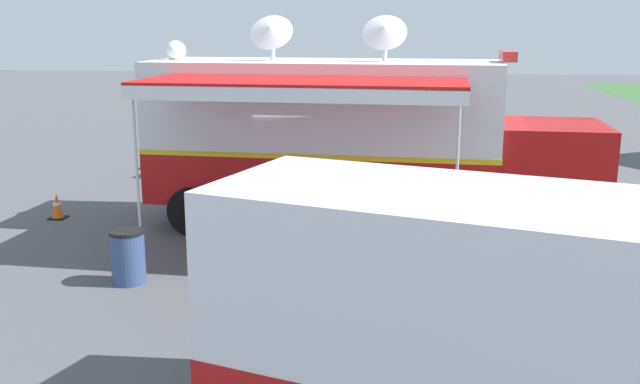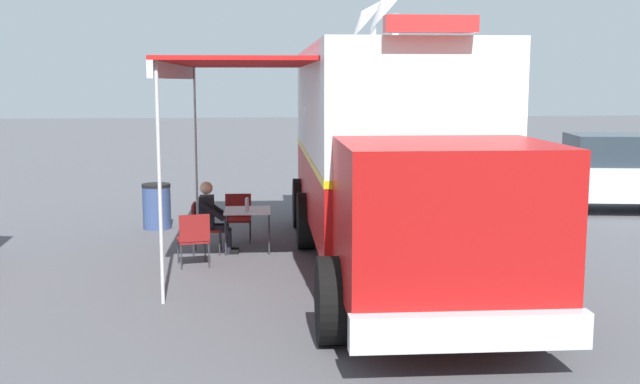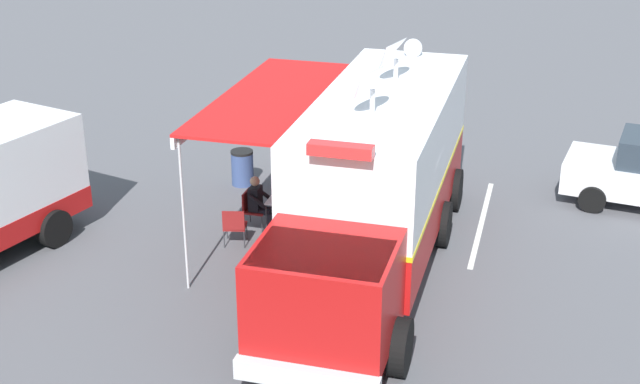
# 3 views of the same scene
# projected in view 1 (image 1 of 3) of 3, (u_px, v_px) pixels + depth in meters

# --- Properties ---
(ground_plane) EXTENTS (100.00, 100.00, 0.00)m
(ground_plane) POSITION_uv_depth(u_px,v_px,m) (323.00, 224.00, 15.62)
(ground_plane) COLOR #515156
(lot_stripe) EXTENTS (0.32, 4.80, 0.01)m
(lot_stripe) POSITION_uv_depth(u_px,v_px,m) (260.00, 199.00, 17.84)
(lot_stripe) COLOR silver
(lot_stripe) RESTS_ON ground
(command_truck) EXTENTS (5.09, 9.58, 4.53)m
(command_truck) POSITION_uv_depth(u_px,v_px,m) (358.00, 136.00, 15.02)
(command_truck) COLOR #B71414
(command_truck) RESTS_ON ground
(folding_table) EXTENTS (0.83, 0.83, 0.73)m
(folding_table) POSITION_uv_depth(u_px,v_px,m) (280.00, 221.00, 13.35)
(folding_table) COLOR silver
(folding_table) RESTS_ON ground
(water_bottle) EXTENTS (0.07, 0.07, 0.22)m
(water_bottle) POSITION_uv_depth(u_px,v_px,m) (283.00, 212.00, 13.30)
(water_bottle) COLOR silver
(water_bottle) RESTS_ON folding_table
(folding_chair_at_table) EXTENTS (0.50, 0.50, 0.87)m
(folding_chair_at_table) POSITION_uv_depth(u_px,v_px,m) (279.00, 241.00, 12.60)
(folding_chair_at_table) COLOR maroon
(folding_chair_at_table) RESTS_ON ground
(folding_chair_beside_table) EXTENTS (0.50, 0.50, 0.87)m
(folding_chair_beside_table) POSITION_uv_depth(u_px,v_px,m) (234.00, 229.00, 13.34)
(folding_chair_beside_table) COLOR maroon
(folding_chair_beside_table) RESTS_ON ground
(folding_chair_spare_by_truck) EXTENTS (0.56, 0.56, 0.87)m
(folding_chair_spare_by_truck) POSITION_uv_depth(u_px,v_px,m) (334.00, 245.00, 12.40)
(folding_chair_spare_by_truck) COLOR maroon
(folding_chair_spare_by_truck) RESTS_ON ground
(seated_responder) EXTENTS (0.67, 0.57, 1.25)m
(seated_responder) POSITION_uv_depth(u_px,v_px,m) (281.00, 231.00, 12.75)
(seated_responder) COLOR black
(seated_responder) RESTS_ON ground
(trash_bin) EXTENTS (0.57, 0.57, 0.91)m
(trash_bin) POSITION_uv_depth(u_px,v_px,m) (128.00, 257.00, 11.96)
(trash_bin) COLOR #384C7F
(trash_bin) RESTS_ON ground
(traffic_cone) EXTENTS (0.36, 0.36, 0.58)m
(traffic_cone) POSITION_uv_depth(u_px,v_px,m) (57.00, 206.00, 15.98)
(traffic_cone) COLOR black
(traffic_cone) RESTS_ON ground
(support_truck) EXTENTS (3.90, 7.10, 2.70)m
(support_truck) POSITION_uv_depth(u_px,v_px,m) (536.00, 337.00, 6.69)
(support_truck) COLOR white
(support_truck) RESTS_ON ground
(car_behind_truck) EXTENTS (4.46, 2.57, 1.76)m
(car_behind_truck) POSITION_uv_depth(u_px,v_px,m) (227.00, 138.00, 21.72)
(car_behind_truck) COLOR silver
(car_behind_truck) RESTS_ON ground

